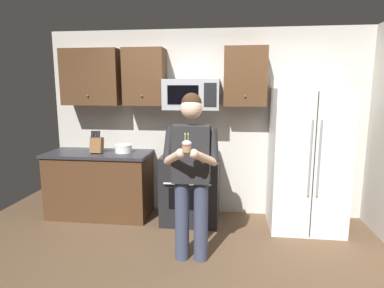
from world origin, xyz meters
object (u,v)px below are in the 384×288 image
object	(u,v)px
microwave	(192,94)
refrigerator	(307,160)
oven_range	(191,188)
cupcake	(187,146)
person	(191,169)
knife_block	(97,145)
bowl_large_white	(124,148)

from	to	relation	value
microwave	refrigerator	distance (m)	1.72
oven_range	microwave	size ratio (longest dim) A/B	1.26
oven_range	microwave	world-z (taller)	microwave
cupcake	microwave	bearing A→B (deg)	95.29
oven_range	person	size ratio (longest dim) A/B	0.53
person	cupcake	size ratio (longest dim) A/B	10.13
knife_block	person	distance (m)	1.76
oven_range	person	world-z (taller)	person
refrigerator	bowl_large_white	size ratio (longest dim) A/B	7.49
oven_range	refrigerator	size ratio (longest dim) A/B	0.52
oven_range	bowl_large_white	size ratio (longest dim) A/B	3.88
bowl_large_white	person	world-z (taller)	person
knife_block	cupcake	world-z (taller)	cupcake
bowl_large_white	cupcake	bearing A→B (deg)	-52.61
oven_range	cupcake	size ratio (longest dim) A/B	5.36
cupcake	knife_block	bearing A→B (deg)	137.04
microwave	refrigerator	size ratio (longest dim) A/B	0.41
oven_range	refrigerator	distance (m)	1.56
knife_block	bowl_large_white	xyz separation A→B (m)	(0.35, 0.08, -0.06)
person	cupcake	xyz separation A→B (m)	(-0.00, -0.33, 0.30)
refrigerator	knife_block	xyz separation A→B (m)	(-2.80, 0.01, 0.14)
knife_block	cupcake	size ratio (longest dim) A/B	1.84
microwave	person	bearing A→B (deg)	-83.22
oven_range	person	distance (m)	1.18
oven_range	knife_block	distance (m)	1.42
microwave	cupcake	world-z (taller)	microwave
microwave	cupcake	xyz separation A→B (m)	(0.14, -1.49, -0.43)
person	oven_range	bearing A→B (deg)	97.55
oven_range	cupcake	world-z (taller)	cupcake
refrigerator	person	bearing A→B (deg)	-143.74
person	knife_block	bearing A→B (deg)	144.92
oven_range	microwave	bearing A→B (deg)	89.98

